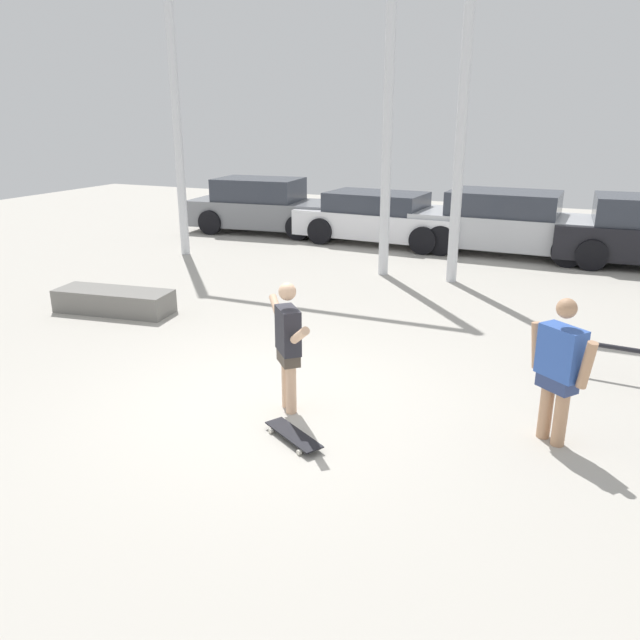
% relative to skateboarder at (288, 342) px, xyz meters
% --- Properties ---
extents(ground_plane, '(36.00, 36.00, 0.00)m').
position_rel_skateboarder_xyz_m(ground_plane, '(-0.27, 0.09, -0.81)').
color(ground_plane, '#B2ADA3').
extents(skateboarder, '(0.96, 1.04, 1.48)m').
position_rel_skateboarder_xyz_m(skateboarder, '(0.00, 0.00, 0.00)').
color(skateboarder, '#DBAD89').
rests_on(skateboarder, ground_plane).
extents(skateboard, '(0.78, 0.58, 0.08)m').
position_rel_skateboarder_xyz_m(skateboard, '(0.36, -0.62, -0.75)').
color(skateboard, black).
rests_on(skateboard, ground_plane).
extents(grind_box, '(2.05, 0.93, 0.38)m').
position_rel_skateboarder_xyz_m(grind_box, '(-4.31, 2.10, -0.62)').
color(grind_box, slate).
rests_on(grind_box, ground_plane).
extents(canopy_support_left, '(5.13, 0.20, 6.32)m').
position_rel_skateboarder_xyz_m(canopy_support_left, '(-3.45, 6.39, 2.96)').
color(canopy_support_left, silver).
rests_on(canopy_support_left, ground_plane).
extents(canopy_support_right, '(5.13, 0.20, 6.32)m').
position_rel_skateboarder_xyz_m(canopy_support_right, '(2.90, 6.39, 2.96)').
color(canopy_support_right, silver).
rests_on(canopy_support_right, ground_plane).
extents(parked_car_grey, '(4.29, 2.13, 1.48)m').
position_rel_skateboarder_xyz_m(parked_car_grey, '(-5.60, 9.71, -0.10)').
color(parked_car_grey, slate).
rests_on(parked_car_grey, ground_plane).
extents(parked_car_white, '(4.48, 2.03, 1.28)m').
position_rel_skateboarder_xyz_m(parked_car_white, '(-2.09, 9.52, -0.18)').
color(parked_car_white, white).
rests_on(parked_car_white, ground_plane).
extents(parked_car_silver, '(4.54, 2.04, 1.46)m').
position_rel_skateboarder_xyz_m(parked_car_silver, '(1.06, 9.52, -0.10)').
color(parked_car_silver, '#B7BABF').
rests_on(parked_car_silver, ground_plane).
extents(bystander, '(0.67, 0.54, 1.52)m').
position_rel_skateboarder_xyz_m(bystander, '(2.76, 0.43, 0.00)').
color(bystander, tan).
rests_on(bystander, ground_plane).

